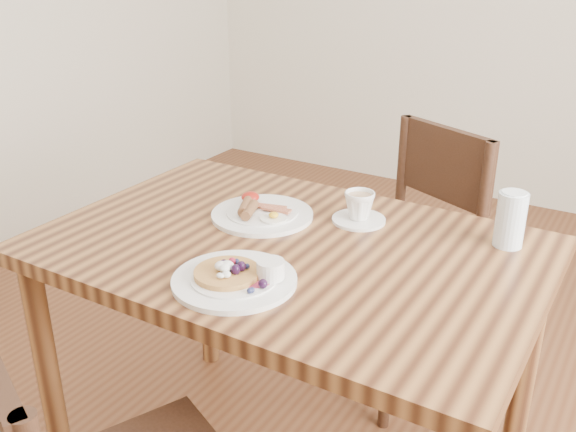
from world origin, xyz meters
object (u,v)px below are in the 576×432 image
at_px(dining_table, 288,278).
at_px(teacup_saucer, 359,209).
at_px(breakfast_plate, 261,213).
at_px(water_glass, 511,220).
at_px(pancake_plate, 237,277).
at_px(chair_far, 408,248).

relative_size(dining_table, teacup_saucer, 8.57).
height_order(breakfast_plate, water_glass, water_glass).
relative_size(pancake_plate, teacup_saucer, 1.93).
bearing_deg(teacup_saucer, pancake_plate, -100.72).
relative_size(chair_far, pancake_plate, 3.26).
xyz_separation_m(pancake_plate, breakfast_plate, (-0.15, 0.33, -0.00)).
distance_m(dining_table, breakfast_plate, 0.21).
bearing_deg(chair_far, dining_table, 106.91).
distance_m(dining_table, pancake_plate, 0.25).
xyz_separation_m(teacup_saucer, water_glass, (0.37, 0.05, 0.03)).
relative_size(dining_table, breakfast_plate, 4.44).
bearing_deg(breakfast_plate, water_glass, 15.07).
xyz_separation_m(dining_table, chair_far, (0.08, 0.63, -0.16)).
bearing_deg(pancake_plate, water_glass, 47.30).
distance_m(breakfast_plate, teacup_saucer, 0.26).
height_order(pancake_plate, water_glass, water_glass).
relative_size(breakfast_plate, teacup_saucer, 1.93).
xyz_separation_m(pancake_plate, water_glass, (0.45, 0.49, 0.05)).
xyz_separation_m(chair_far, pancake_plate, (-0.07, -0.85, 0.27)).
bearing_deg(dining_table, water_glass, 29.48).
height_order(teacup_saucer, water_glass, water_glass).
relative_size(pancake_plate, water_glass, 2.00).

